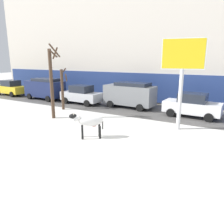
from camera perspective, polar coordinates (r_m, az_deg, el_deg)
The scene contains 13 objects.
ground_plane at distance 12.21m, azimuth -3.72°, elevation -7.09°, with size 120.00×120.00×0.00m, color silver.
road_strip at distance 19.07m, azimuth 9.51°, elevation 0.44°, with size 60.00×5.60×0.01m, color #514F4C.
building_facade at distance 24.22m, azimuth 15.21°, elevation 18.40°, with size 44.00×6.10×13.00m.
cow_holstein at distance 12.14m, azimuth -5.89°, elevation -2.29°, with size 1.74×1.50×1.54m.
billboard at distance 13.79m, azimuth 18.22°, elevation 12.99°, with size 2.50×0.75×5.56m.
car_yellow_sedan at distance 29.44m, azimuth -25.10°, elevation 5.80°, with size 4.27×2.13×1.84m.
car_navy_van at distance 25.02m, azimuth -17.30°, elevation 6.05°, with size 4.68×2.28×2.32m.
car_silver_sedan at distance 21.74m, azimuth -8.07°, elevation 4.56°, with size 4.27×2.13×1.84m.
car_grey_van at distance 19.79m, azimuth 4.72°, elevation 4.73°, with size 4.68×2.28×2.32m.
car_white_sedan at distance 17.66m, azimuth 20.40°, elevation 1.69°, with size 4.27×2.13×1.84m.
pedestrian_near_billboard at distance 24.12m, azimuth 0.53°, elevation 5.53°, with size 0.36×0.24×1.73m.
bare_tree_left_lot at distance 19.39m, azimuth -12.92°, elevation 6.12°, with size 0.97×0.73×3.61m.
bare_tree_right_lot at distance 16.48m, azimuth -15.60°, elevation 7.89°, with size 0.87×1.13×5.39m.
Camera 1 is at (6.31, -9.50, 4.35)m, focal length 34.62 mm.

